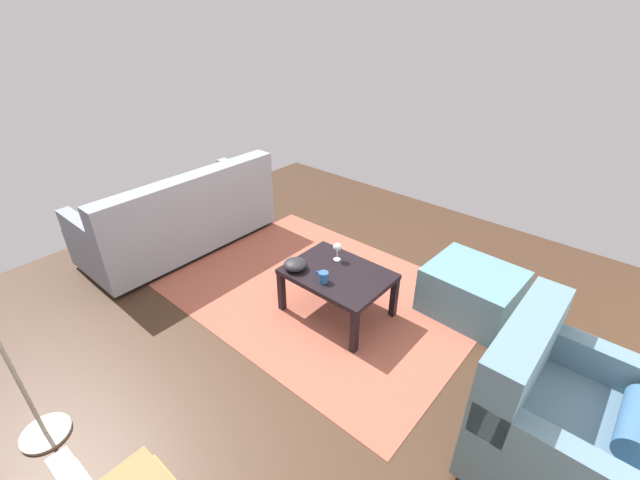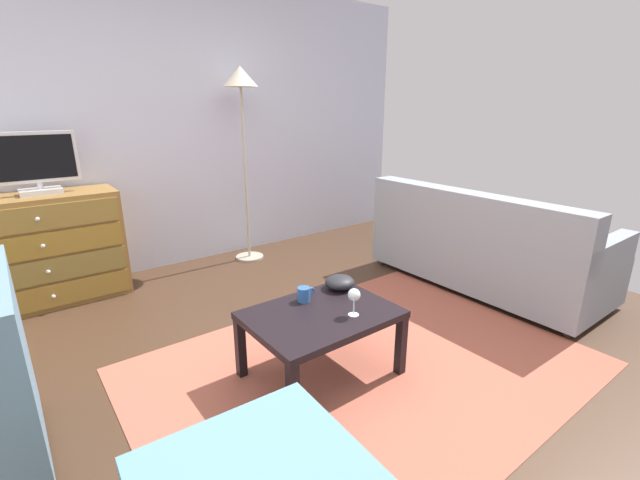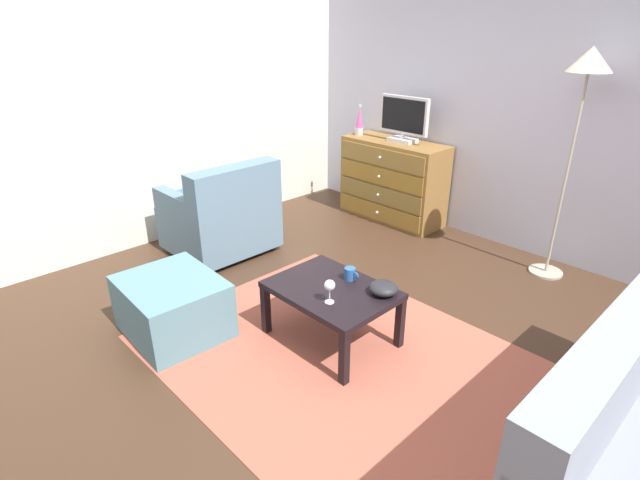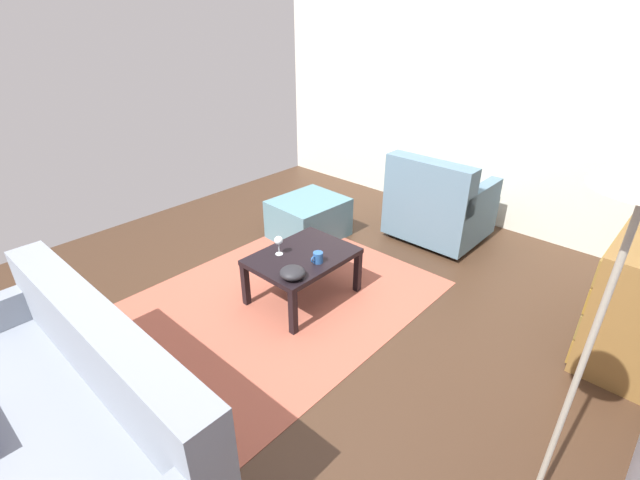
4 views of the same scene
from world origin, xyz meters
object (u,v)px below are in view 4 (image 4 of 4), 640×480
object	(u,v)px
bowl_decorative	(292,273)
couch_large	(62,421)
ottoman	(309,218)
armchair	(438,206)
coffee_table	(302,260)
wine_glass	(279,241)
mug	(318,257)
standing_lamp	(637,215)

from	to	relation	value
bowl_decorative	couch_large	world-z (taller)	couch_large
bowl_decorative	ottoman	bearing A→B (deg)	-140.70
armchair	ottoman	xyz separation A→B (m)	(0.86, -0.99, -0.16)
couch_large	ottoman	world-z (taller)	couch_large
coffee_table	wine_glass	world-z (taller)	wine_glass
mug	couch_large	bearing A→B (deg)	0.87
coffee_table	standing_lamp	xyz separation A→B (m)	(0.62, 2.04, 1.24)
bowl_decorative	armchair	size ratio (longest dim) A/B	0.21
mug	armchair	bearing A→B (deg)	177.10
bowl_decorative	armchair	bearing A→B (deg)	177.88
couch_large	standing_lamp	bearing A→B (deg)	124.61
coffee_table	armchair	distance (m)	1.71
wine_glass	ottoman	xyz separation A→B (m)	(-0.95, -0.59, -0.32)
wine_glass	bowl_decorative	world-z (taller)	wine_glass
coffee_table	standing_lamp	world-z (taller)	standing_lamp
wine_glass	standing_lamp	bearing A→B (deg)	76.97
coffee_table	mug	bearing A→B (deg)	87.85
coffee_table	armchair	bearing A→B (deg)	171.31
coffee_table	bowl_decorative	size ratio (longest dim) A/B	4.36
coffee_table	wine_glass	distance (m)	0.25
coffee_table	mug	distance (m)	0.20
couch_large	armchair	bearing A→B (deg)	179.08
mug	standing_lamp	size ratio (longest dim) A/B	0.06
mug	armchair	world-z (taller)	armchair
wine_glass	ottoman	distance (m)	1.16
coffee_table	bowl_decorative	distance (m)	0.35
couch_large	ottoman	xyz separation A→B (m)	(-2.72, -0.93, -0.13)
coffee_table	bowl_decorative	world-z (taller)	bowl_decorative
wine_glass	armchair	bearing A→B (deg)	167.61
coffee_table	ottoman	xyz separation A→B (m)	(-0.83, -0.73, -0.15)
wine_glass	couch_large	xyz separation A→B (m)	(1.77, 0.34, -0.19)
wine_glass	mug	bearing A→B (deg)	109.95
coffee_table	wine_glass	size ratio (longest dim) A/B	5.16
wine_glass	mug	world-z (taller)	wine_glass
wine_glass	bowl_decorative	distance (m)	0.37
mug	ottoman	bearing A→B (deg)	-132.81
mug	couch_large	distance (m)	1.89
mug	bowl_decorative	size ratio (longest dim) A/B	0.61
coffee_table	wine_glass	bearing A→B (deg)	-49.34
mug	ottoman	world-z (taller)	mug
coffee_table	couch_large	xyz separation A→B (m)	(1.89, 0.20, -0.02)
armchair	ottoman	world-z (taller)	armchair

